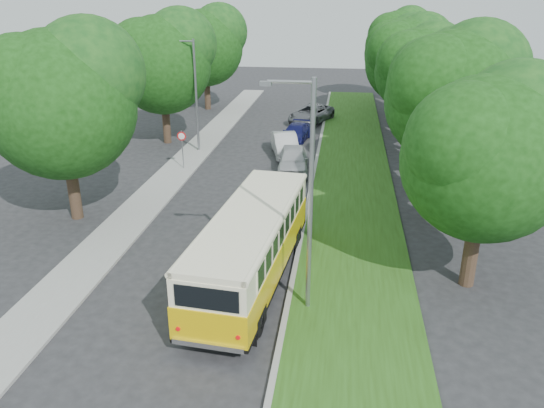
# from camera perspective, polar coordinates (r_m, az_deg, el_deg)

# --- Properties ---
(ground) EXTENTS (120.00, 120.00, 0.00)m
(ground) POSITION_cam_1_polar(r_m,az_deg,el_deg) (21.75, -7.12, -6.68)
(ground) COLOR #252528
(ground) RESTS_ON ground
(curb) EXTENTS (0.20, 70.00, 0.15)m
(curb) POSITION_cam_1_polar(r_m,az_deg,el_deg) (25.61, 3.52, -1.77)
(curb) COLOR gray
(curb) RESTS_ON ground
(grass_verge) EXTENTS (4.50, 70.00, 0.13)m
(grass_verge) POSITION_cam_1_polar(r_m,az_deg,el_deg) (25.57, 8.77, -2.06)
(grass_verge) COLOR #264A13
(grass_verge) RESTS_ON ground
(sidewalk) EXTENTS (2.20, 70.00, 0.12)m
(sidewalk) POSITION_cam_1_polar(r_m,az_deg,el_deg) (27.46, -14.24, -0.79)
(sidewalk) COLOR gray
(sidewalk) RESTS_ON ground
(treeline) EXTENTS (24.27, 41.91, 9.46)m
(treeline) POSITION_cam_1_polar(r_m,az_deg,el_deg) (36.71, 4.67, 14.96)
(treeline) COLOR #332319
(treeline) RESTS_ON ground
(lamppost_near) EXTENTS (1.71, 0.16, 8.00)m
(lamppost_near) POSITION_cam_1_polar(r_m,az_deg,el_deg) (17.02, 3.88, 1.28)
(lamppost_near) COLOR gray
(lamppost_near) RESTS_ON ground
(lamppost_far) EXTENTS (1.71, 0.16, 7.50)m
(lamppost_far) POSITION_cam_1_polar(r_m,az_deg,el_deg) (36.34, -8.34, 11.84)
(lamppost_far) COLOR gray
(lamppost_far) RESTS_ON ground
(warning_sign) EXTENTS (0.56, 0.10, 2.50)m
(warning_sign) POSITION_cam_1_polar(r_m,az_deg,el_deg) (33.04, -9.66, 6.48)
(warning_sign) COLOR gray
(warning_sign) RESTS_ON ground
(vintage_bus) EXTENTS (3.45, 10.06, 2.93)m
(vintage_bus) POSITION_cam_1_polar(r_m,az_deg,el_deg) (19.86, -2.24, -4.67)
(vintage_bus) COLOR #E7B907
(vintage_bus) RESTS_ON ground
(car_silver) EXTENTS (2.19, 4.66, 1.54)m
(car_silver) POSITION_cam_1_polar(r_m,az_deg,el_deg) (32.52, 2.27, 4.80)
(car_silver) COLOR #BBBCC1
(car_silver) RESTS_ON ground
(car_white) EXTENTS (2.56, 4.64, 1.45)m
(car_white) POSITION_cam_1_polar(r_m,az_deg,el_deg) (35.99, 1.42, 6.43)
(car_white) COLOR silver
(car_white) RESTS_ON ground
(car_blue) EXTENTS (2.40, 4.49, 1.24)m
(car_blue) POSITION_cam_1_polar(r_m,az_deg,el_deg) (39.43, 2.58, 7.64)
(car_blue) COLOR #121450
(car_blue) RESTS_ON ground
(car_grey) EXTENTS (4.13, 5.73, 1.45)m
(car_grey) POSITION_cam_1_polar(r_m,az_deg,el_deg) (45.37, 4.23, 9.65)
(car_grey) COLOR slate
(car_grey) RESTS_ON ground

